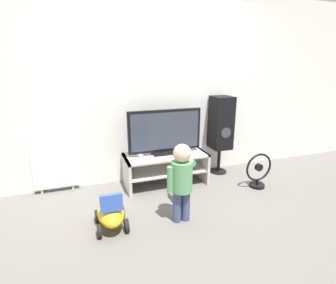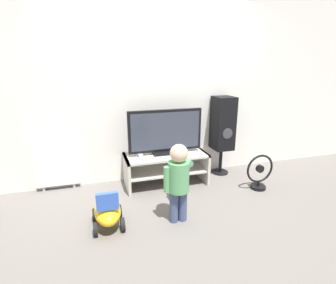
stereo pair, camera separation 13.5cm
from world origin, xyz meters
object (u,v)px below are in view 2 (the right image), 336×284
remote_primary (186,154)px  child (178,177)px  television (165,132)px  ride_on_toy (108,211)px  game_console (141,157)px  radiator (56,162)px  speaker_tower (223,125)px  floor_fan (259,174)px

remote_primary → child: 0.89m
remote_primary → child: bearing=-115.5°
television → ride_on_toy: 1.34m
child → ride_on_toy: (-0.74, 0.11, -0.34)m
game_console → radiator: size_ratio=0.24×
game_console → ride_on_toy: game_console is taller
remote_primary → speaker_tower: 0.78m
television → ride_on_toy: bearing=-136.2°
speaker_tower → radiator: size_ratio=1.62×
speaker_tower → floor_fan: speaker_tower is taller
game_console → speaker_tower: size_ratio=0.15×
remote_primary → game_console: bearing=177.2°
speaker_tower → radiator: speaker_tower is taller
speaker_tower → radiator: bearing=176.7°
ride_on_toy → child: bearing=-8.2°
speaker_tower → floor_fan: bearing=-69.2°
remote_primary → speaker_tower: size_ratio=0.11×
television → game_console: 0.47m
child → speaker_tower: bearing=44.7°
game_console → floor_fan: floor_fan is taller
child → radiator: size_ratio=1.19×
television → floor_fan: 1.39m
game_console → remote_primary: 0.61m
remote_primary → radiator: 1.74m
ride_on_toy → radiator: (-0.58, 1.07, 0.22)m
child → speaker_tower: (1.05, 1.04, 0.26)m
television → radiator: size_ratio=1.40×
television → child: (-0.13, -0.94, -0.24)m
television → radiator: television is taller
television → child: bearing=-98.0°
remote_primary → child: (-0.38, -0.80, 0.06)m
remote_primary → floor_fan: (0.92, -0.40, -0.24)m
child → television: bearing=82.0°
radiator → child: bearing=-41.9°
game_console → radiator: radiator is taller
game_console → ride_on_toy: 0.93m
speaker_tower → ride_on_toy: (-1.79, -0.94, -0.60)m
game_console → floor_fan: 1.61m
remote_primary → ride_on_toy: 1.35m
game_console → child: size_ratio=0.20×
game_console → remote_primary: (0.61, -0.03, -0.01)m
game_console → remote_primary: bearing=-2.8°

